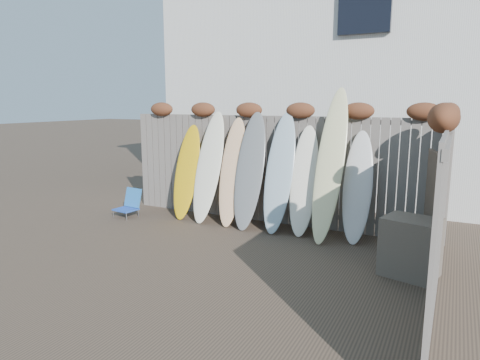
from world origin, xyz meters
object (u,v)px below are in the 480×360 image
at_px(lattice_panel, 433,212).
at_px(surfboard_0, 187,172).
at_px(wooden_crate, 410,247).
at_px(beach_chair, 129,204).

distance_m(lattice_panel, surfboard_0, 4.51).
bearing_deg(wooden_crate, lattice_panel, 58.49).
xyz_separation_m(lattice_panel, surfboard_0, (-4.44, 0.76, 0.11)).
bearing_deg(beach_chair, surfboard_0, 23.80).
height_order(beach_chair, lattice_panel, lattice_panel).
distance_m(wooden_crate, surfboard_0, 4.40).
height_order(wooden_crate, surfboard_0, surfboard_0).
bearing_deg(surfboard_0, beach_chair, -157.06).
bearing_deg(lattice_panel, wooden_crate, -133.98).
relative_size(wooden_crate, lattice_panel, 0.48).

